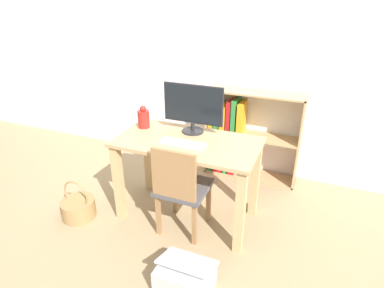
{
  "coord_description": "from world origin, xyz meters",
  "views": [
    {
      "loc": [
        0.96,
        -2.22,
        1.86
      ],
      "look_at": [
        0.0,
        0.1,
        0.68
      ],
      "focal_mm": 30.0,
      "sensor_mm": 36.0,
      "label": 1
    }
  ],
  "objects_px": {
    "vase": "(144,118)",
    "bookshelf": "(235,136)",
    "monitor": "(193,106)",
    "keyboard": "(183,143)",
    "basket": "(78,207)",
    "chair": "(181,187)",
    "storage_box": "(185,277)"
  },
  "relations": [
    {
      "from": "vase",
      "to": "bookshelf",
      "type": "distance_m",
      "value": 1.11
    },
    {
      "from": "bookshelf",
      "to": "monitor",
      "type": "bearing_deg",
      "value": -104.62
    },
    {
      "from": "keyboard",
      "to": "basket",
      "type": "bearing_deg",
      "value": -160.61
    },
    {
      "from": "keyboard",
      "to": "chair",
      "type": "distance_m",
      "value": 0.35
    },
    {
      "from": "bookshelf",
      "to": "storage_box",
      "type": "relative_size",
      "value": 2.58
    },
    {
      "from": "bookshelf",
      "to": "storage_box",
      "type": "height_order",
      "value": "bookshelf"
    },
    {
      "from": "keyboard",
      "to": "vase",
      "type": "relative_size",
      "value": 1.85
    },
    {
      "from": "vase",
      "to": "basket",
      "type": "xyz_separation_m",
      "value": [
        -0.44,
        -0.52,
        -0.75
      ]
    },
    {
      "from": "chair",
      "to": "vase",
      "type": "bearing_deg",
      "value": 147.92
    },
    {
      "from": "vase",
      "to": "storage_box",
      "type": "xyz_separation_m",
      "value": [
        0.78,
        -0.87,
        -0.74
      ]
    },
    {
      "from": "basket",
      "to": "storage_box",
      "type": "distance_m",
      "value": 1.27
    },
    {
      "from": "vase",
      "to": "storage_box",
      "type": "distance_m",
      "value": 1.39
    },
    {
      "from": "monitor",
      "to": "storage_box",
      "type": "relative_size",
      "value": 1.4
    },
    {
      "from": "chair",
      "to": "bookshelf",
      "type": "height_order",
      "value": "bookshelf"
    },
    {
      "from": "bookshelf",
      "to": "basket",
      "type": "bearing_deg",
      "value": -129.09
    },
    {
      "from": "chair",
      "to": "storage_box",
      "type": "bearing_deg",
      "value": -61.32
    },
    {
      "from": "bookshelf",
      "to": "basket",
      "type": "height_order",
      "value": "bookshelf"
    },
    {
      "from": "keyboard",
      "to": "vase",
      "type": "xyz_separation_m",
      "value": [
        -0.47,
        0.2,
        0.08
      ]
    },
    {
      "from": "storage_box",
      "to": "monitor",
      "type": "bearing_deg",
      "value": 109.36
    },
    {
      "from": "vase",
      "to": "bookshelf",
      "type": "relative_size",
      "value": 0.21
    },
    {
      "from": "chair",
      "to": "keyboard",
      "type": "bearing_deg",
      "value": 108.65
    },
    {
      "from": "chair",
      "to": "storage_box",
      "type": "relative_size",
      "value": 2.16
    },
    {
      "from": "bookshelf",
      "to": "storage_box",
      "type": "distance_m",
      "value": 1.72
    },
    {
      "from": "keyboard",
      "to": "bookshelf",
      "type": "distance_m",
      "value": 1.07
    },
    {
      "from": "vase",
      "to": "bookshelf",
      "type": "bearing_deg",
      "value": 51.52
    },
    {
      "from": "chair",
      "to": "basket",
      "type": "bearing_deg",
      "value": -167.92
    },
    {
      "from": "storage_box",
      "to": "bookshelf",
      "type": "bearing_deg",
      "value": 94.76
    },
    {
      "from": "monitor",
      "to": "chair",
      "type": "xyz_separation_m",
      "value": [
        0.07,
        -0.42,
        -0.54
      ]
    },
    {
      "from": "vase",
      "to": "basket",
      "type": "distance_m",
      "value": 1.01
    },
    {
      "from": "chair",
      "to": "bookshelf",
      "type": "bearing_deg",
      "value": 85.53
    },
    {
      "from": "monitor",
      "to": "bookshelf",
      "type": "xyz_separation_m",
      "value": [
        0.19,
        0.74,
        -0.54
      ]
    },
    {
      "from": "chair",
      "to": "storage_box",
      "type": "xyz_separation_m",
      "value": [
        0.27,
        -0.53,
        -0.35
      ]
    }
  ]
}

